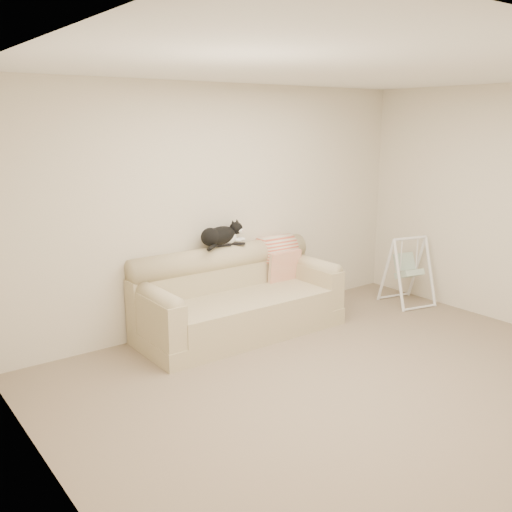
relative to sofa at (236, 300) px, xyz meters
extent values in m
plane|color=#70604D|center=(0.10, -1.62, -0.35)|extent=(5.00, 5.00, 0.00)
cube|color=beige|center=(0.10, 0.38, 0.95)|extent=(5.00, 0.04, 2.60)
cube|color=beige|center=(-2.40, -1.62, 0.95)|extent=(0.04, 4.00, 2.60)
cube|color=white|center=(0.10, -1.62, 2.24)|extent=(5.00, 4.00, 0.02)
cube|color=#BFB18A|center=(0.00, -0.09, -0.26)|extent=(2.20, 0.90, 0.18)
cube|color=#BFB18A|center=(0.00, -0.20, -0.05)|extent=(1.80, 0.68, 0.24)
cube|color=#BFB18A|center=(0.00, 0.25, 0.08)|extent=(2.20, 0.22, 0.50)
cylinder|color=#BFB18A|center=(0.00, 0.25, 0.41)|extent=(2.16, 0.28, 0.28)
cube|color=#BFB18A|center=(-0.99, -0.09, 0.04)|extent=(0.20, 0.88, 0.42)
cylinder|color=#BFB18A|center=(-0.99, -0.09, 0.25)|extent=(0.18, 0.84, 0.18)
cube|color=#BFB18A|center=(0.99, -0.09, 0.04)|extent=(0.20, 0.88, 0.42)
cylinder|color=#BFB18A|center=(0.99, -0.09, 0.25)|extent=(0.18, 0.84, 0.18)
cube|color=black|center=(-0.01, 0.23, 0.56)|extent=(0.19, 0.08, 0.02)
cube|color=gray|center=(-0.01, 0.23, 0.57)|extent=(0.11, 0.05, 0.01)
cube|color=black|center=(0.17, 0.21, 0.56)|extent=(0.17, 0.13, 0.02)
ellipsoid|color=black|center=(-0.03, 0.24, 0.66)|extent=(0.50, 0.36, 0.19)
ellipsoid|color=black|center=(-0.19, 0.20, 0.68)|extent=(0.27, 0.25, 0.19)
ellipsoid|color=white|center=(0.10, 0.25, 0.62)|extent=(0.21, 0.17, 0.13)
ellipsoid|color=black|center=(0.19, 0.27, 0.72)|extent=(0.18, 0.19, 0.13)
ellipsoid|color=white|center=(0.21, 0.22, 0.70)|extent=(0.09, 0.08, 0.05)
sphere|color=#BF7272|center=(0.22, 0.20, 0.70)|extent=(0.02, 0.02, 0.02)
cone|color=black|center=(0.15, 0.27, 0.78)|extent=(0.08, 0.08, 0.07)
cone|color=black|center=(0.22, 0.30, 0.78)|extent=(0.06, 0.07, 0.07)
sphere|color=#B67818|center=(0.18, 0.21, 0.72)|extent=(0.02, 0.02, 0.02)
sphere|color=#B67818|center=(0.23, 0.23, 0.72)|extent=(0.02, 0.02, 0.02)
ellipsoid|color=white|center=(0.18, 0.23, 0.59)|extent=(0.11, 0.13, 0.04)
ellipsoid|color=white|center=(0.24, 0.25, 0.59)|extent=(0.11, 0.13, 0.04)
cylinder|color=black|center=(-0.22, 0.10, 0.59)|extent=(0.22, 0.19, 0.04)
cylinder|color=#D55239|center=(0.73, 0.25, 0.41)|extent=(0.43, 0.33, 0.33)
cube|color=#D55239|center=(0.73, 0.08, 0.21)|extent=(0.43, 0.09, 0.42)
cylinder|color=white|center=(1.99, -0.54, 0.06)|extent=(0.10, 0.29, 0.83)
cylinder|color=white|center=(2.04, -0.29, 0.06)|extent=(0.10, 0.29, 0.83)
cylinder|color=white|center=(2.45, -0.64, 0.06)|extent=(0.10, 0.29, 0.83)
cylinder|color=white|center=(2.51, -0.39, 0.06)|extent=(0.10, 0.29, 0.83)
cylinder|color=white|center=(2.25, -0.47, 0.47)|extent=(0.47, 0.14, 0.04)
cylinder|color=white|center=(2.19, -0.72, -0.33)|extent=(0.47, 0.13, 0.03)
cylinder|color=white|center=(2.30, -0.22, -0.33)|extent=(0.47, 0.13, 0.03)
cube|color=white|center=(2.24, -0.49, 0.03)|extent=(0.32, 0.30, 0.16)
cube|color=white|center=(2.26, -0.39, 0.16)|extent=(0.29, 0.18, 0.22)
cylinder|color=white|center=(2.13, -0.44, 0.27)|extent=(0.01, 0.01, 0.39)
cylinder|color=white|center=(2.36, -0.49, 0.27)|extent=(0.01, 0.01, 0.39)
camera|label=1|loc=(-3.29, -4.77, 1.86)|focal=40.00mm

